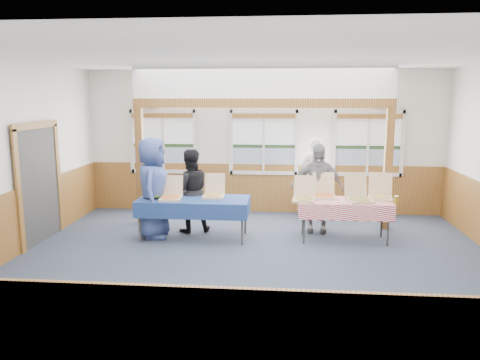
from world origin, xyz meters
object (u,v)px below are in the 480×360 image
Objects in this scene: table_left at (194,201)px; man_blue at (153,188)px; woman_white at (313,178)px; woman_black at (190,191)px; table_right at (345,204)px; person_grey at (317,188)px.

man_blue reaches higher than table_left.
woman_black is (-2.46, -1.35, -0.06)m from woman_white.
woman_white is (-0.47, 1.68, 0.18)m from table_right.
man_blue reaches higher than table_right.
woman_white is 1.07× the size of woman_black.
table_left is 2.40m from person_grey.
table_left is 1.22× the size of table_right.
person_grey is at bearing 166.13° from woman_black.
person_grey is at bearing -83.64° from man_blue.
man_blue is at bearing 15.48° from woman_black.
table_left is 1.25× the size of woman_white.
man_blue is (-0.62, -0.42, 0.13)m from woman_black.
table_right is 1.10× the size of woman_black.
woman_black is 0.86× the size of man_blue.
woman_black is 2.47m from person_grey.
man_blue is at bearing 11.68° from woman_white.
person_grey is (-0.00, -1.14, -0.00)m from woman_white.
man_blue is at bearing 167.37° from table_left.
woman_black is (-2.93, 0.33, 0.12)m from table_right.
woman_black reaches higher than table_right.
person_grey is at bearing 3.41° from table_left.
woman_white reaches higher than person_grey.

